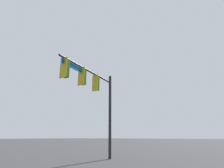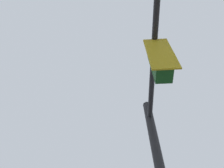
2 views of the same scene
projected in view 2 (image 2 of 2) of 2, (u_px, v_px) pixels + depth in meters
signal_pole_near at (168, 74)px, 3.68m from camera, size 6.39×0.99×6.93m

